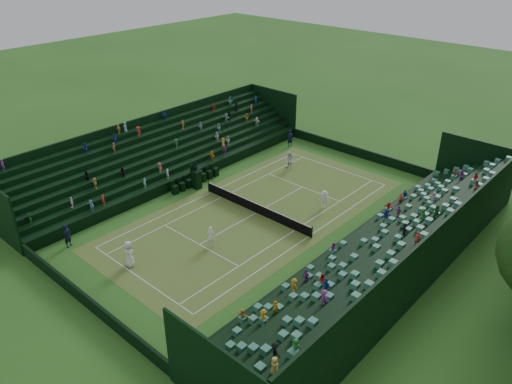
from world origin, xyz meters
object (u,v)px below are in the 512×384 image
(tennis_net, at_px, (256,208))
(player_near_west, at_px, (129,254))
(player_far_east, at_px, (324,199))
(player_far_west, at_px, (289,161))
(player_near_east, at_px, (211,236))
(umpire_chair, at_px, (197,177))

(tennis_net, height_order, player_near_west, player_near_west)
(tennis_net, xyz_separation_m, player_far_east, (3.73, 4.50, 0.31))
(tennis_net, xyz_separation_m, player_far_west, (-3.35, 8.65, 0.40))
(tennis_net, height_order, player_near_east, player_near_east)
(tennis_net, height_order, umpire_chair, umpire_chair)
(player_near_east, relative_size, player_far_west, 0.92)
(umpire_chair, bearing_deg, player_near_east, -35.82)
(tennis_net, height_order, player_far_east, player_far_east)
(player_far_west, bearing_deg, player_near_east, -74.51)
(player_near_east, bearing_deg, tennis_net, -121.68)
(tennis_net, distance_m, player_far_east, 5.85)
(umpire_chair, distance_m, player_far_west, 9.64)
(player_far_east, bearing_deg, umpire_chair, 177.70)
(player_far_east, bearing_deg, player_near_east, -131.73)
(tennis_net, distance_m, player_near_west, 11.59)
(player_far_east, bearing_deg, player_near_west, -134.55)
(player_near_west, xyz_separation_m, player_far_west, (-1.69, 20.11, -0.08))
(player_far_east, bearing_deg, tennis_net, -155.56)
(tennis_net, height_order, player_far_west, player_far_west)
(umpire_chair, height_order, player_far_west, umpire_chair)
(player_near_west, bearing_deg, player_near_east, -92.78)
(player_near_east, relative_size, player_far_east, 1.02)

